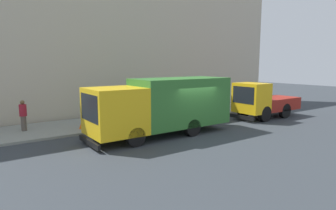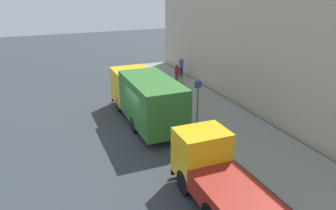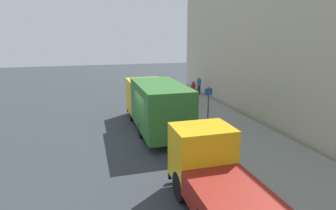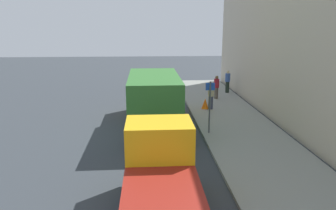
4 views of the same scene
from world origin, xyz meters
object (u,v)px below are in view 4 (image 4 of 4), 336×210
object	(u,v)px
large_utility_truck	(153,97)
pedestrian_standing	(216,87)
pedestrian_third	(228,81)
street_sign_post	(210,103)
small_flatbed_truck	(161,179)
pedestrian_walking	(211,96)
traffic_cone_orange	(205,104)

from	to	relation	value
large_utility_truck	pedestrian_standing	distance (m)	7.50
pedestrian_third	street_sign_post	size ratio (longest dim) A/B	0.67
small_flatbed_truck	pedestrian_walking	size ratio (longest dim) A/B	3.13
pedestrian_standing	pedestrian_third	world-z (taller)	pedestrian_third
pedestrian_third	street_sign_post	world-z (taller)	street_sign_post
large_utility_truck	traffic_cone_orange	size ratio (longest dim) A/B	11.88
pedestrian_standing	street_sign_post	distance (m)	7.67
large_utility_truck	pedestrian_third	size ratio (longest dim) A/B	4.52
small_flatbed_truck	traffic_cone_orange	bearing A→B (deg)	73.84
pedestrian_walking	pedestrian_third	xyz separation A→B (m)	(2.27, 4.91, 0.04)
pedestrian_standing	traffic_cone_orange	size ratio (longest dim) A/B	2.53
pedestrian_standing	street_sign_post	size ratio (longest dim) A/B	0.65
pedestrian_third	street_sign_post	distance (m)	9.95
pedestrian_walking	large_utility_truck	bearing A→B (deg)	-151.11
pedestrian_third	pedestrian_walking	bearing A→B (deg)	58.67
pedestrian_third	street_sign_post	xyz separation A→B (m)	(-3.23, -9.39, 0.61)
pedestrian_third	small_flatbed_truck	bearing A→B (deg)	63.36
small_flatbed_truck	pedestrian_walking	world-z (taller)	small_flatbed_truck
pedestrian_walking	street_sign_post	xyz separation A→B (m)	(-0.96, -4.48, 0.65)
small_flatbed_truck	street_sign_post	xyz separation A→B (m)	(2.66, 6.71, 0.50)
pedestrian_walking	pedestrian_standing	bearing A→B (deg)	61.40
small_flatbed_truck	pedestrian_third	size ratio (longest dim) A/B	2.99
pedestrian_third	traffic_cone_orange	bearing A→B (deg)	54.93
pedestrian_walking	pedestrian_third	size ratio (longest dim) A/B	0.96
large_utility_truck	pedestrian_standing	world-z (taller)	large_utility_truck
small_flatbed_truck	pedestrian_third	bearing A→B (deg)	69.96
pedestrian_standing	traffic_cone_orange	distance (m)	3.12
pedestrian_standing	street_sign_post	xyz separation A→B (m)	(-1.93, -7.40, 0.64)
large_utility_truck	small_flatbed_truck	bearing A→B (deg)	-90.16
large_utility_truck	pedestrian_walking	xyz separation A→B (m)	(3.65, 2.96, -0.63)
pedestrian_standing	pedestrian_third	distance (m)	2.38
pedestrian_third	large_utility_truck	bearing A→B (deg)	46.53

